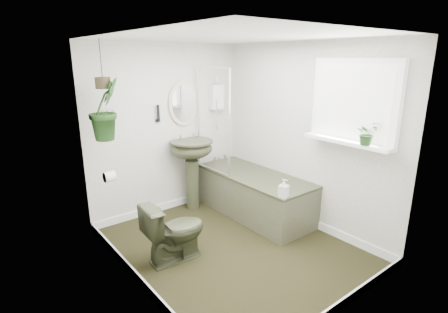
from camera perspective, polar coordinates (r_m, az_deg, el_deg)
floor at (r=4.17m, az=1.31°, el=-14.60°), size 2.30×2.80×0.02m
ceiling at (r=3.60m, az=1.56°, el=19.12°), size 2.30×2.80×0.02m
wall_back at (r=4.86m, az=-9.23°, el=4.33°), size 2.30×0.02×2.30m
wall_front at (r=2.83m, az=19.96°, el=-4.85°), size 2.30×0.02×2.30m
wall_left at (r=3.14m, az=-15.14°, el=-2.41°), size 0.02×2.80×2.30m
wall_right at (r=4.53m, az=12.85°, el=3.29°), size 0.02×2.80×2.30m
skirting at (r=4.14m, az=1.32°, el=-13.89°), size 2.30×2.80×0.10m
bathtub at (r=4.85m, az=4.91°, el=-6.16°), size 0.72×1.72×0.58m
bath_screen at (r=4.74m, az=-1.81°, el=5.83°), size 0.04×0.72×1.40m
shower_box at (r=5.17m, az=-1.18°, el=9.70°), size 0.20×0.10×0.35m
oval_mirror at (r=4.90m, az=-6.60°, el=8.66°), size 0.46×0.03×0.62m
wall_sconce at (r=4.71m, az=-10.67°, el=6.98°), size 0.04×0.04×0.22m
toilet_roll_holder at (r=3.86m, az=-18.20°, el=-3.14°), size 0.11×0.11×0.11m
window_recess at (r=3.99m, az=20.48°, el=8.33°), size 0.08×1.00×0.90m
window_sill at (r=4.00m, az=19.38°, el=2.33°), size 0.18×1.00×0.04m
window_blinds at (r=3.95m, az=20.14°, el=8.30°), size 0.01×0.86×0.76m
toilet at (r=3.82m, az=-8.07°, el=-11.89°), size 0.68×0.41×0.67m
pedestal_sink at (r=4.98m, az=-5.20°, el=-2.96°), size 0.67×0.60×1.01m
sill_plant at (r=3.81m, az=22.30°, el=3.52°), size 0.26×0.24×0.24m
hanging_plant at (r=4.04m, az=-18.82°, el=7.33°), size 0.46×0.43×0.68m
soap_bottle at (r=4.00m, az=9.72°, el=-5.14°), size 0.12×0.12×0.21m
hanging_pot at (r=4.01m, az=-19.17°, el=11.28°), size 0.16×0.16×0.12m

